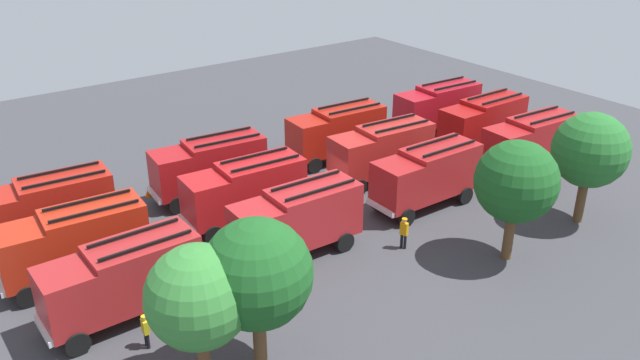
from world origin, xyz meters
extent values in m
plane|color=#38383D|center=(0.00, 0.00, 0.00)|extent=(66.43, 66.43, 0.00)
cube|color=#A2121D|center=(-12.26, -4.50, 2.10)|extent=(2.33, 2.61, 2.60)
cube|color=#8C9EAD|center=(-11.21, -4.56, 2.41)|extent=(0.19, 2.13, 1.46)
cube|color=#A2121D|center=(-15.75, -4.31, 2.25)|extent=(4.93, 2.75, 2.90)
cube|color=black|center=(-15.72, -3.63, 3.82)|extent=(4.32, 0.35, 0.12)
cube|color=black|center=(-15.79, -5.00, 3.82)|extent=(4.32, 0.35, 0.12)
cube|color=silver|center=(-11.06, -4.56, 0.95)|extent=(0.33, 2.38, 0.28)
cylinder|color=black|center=(-12.00, -3.31, 0.55)|extent=(1.12, 0.41, 1.10)
cylinder|color=black|center=(-12.12, -5.71, 0.55)|extent=(1.12, 0.41, 1.10)
cylinder|color=black|center=(-16.89, -3.05, 0.55)|extent=(1.12, 0.41, 1.10)
cylinder|color=black|center=(-17.02, -5.45, 0.55)|extent=(1.12, 0.41, 1.10)
cube|color=#A0190F|center=(-2.45, -4.81, 2.10)|extent=(2.36, 2.64, 2.60)
cube|color=#8C9EAD|center=(-1.40, -4.88, 2.41)|extent=(0.22, 2.13, 1.46)
cube|color=#A0190F|center=(-5.94, -4.58, 2.25)|extent=(4.95, 2.81, 2.90)
cube|color=black|center=(-5.90, -3.89, 3.82)|extent=(4.32, 0.40, 0.12)
cube|color=black|center=(-5.99, -5.27, 3.82)|extent=(4.32, 0.40, 0.12)
cube|color=silver|center=(-1.25, -4.89, 0.95)|extent=(0.36, 2.38, 0.28)
cylinder|color=black|center=(-2.17, -3.63, 0.55)|extent=(1.12, 0.42, 1.10)
cylinder|color=black|center=(-2.33, -6.02, 0.55)|extent=(1.12, 0.42, 1.10)
cylinder|color=black|center=(-7.06, -3.30, 0.55)|extent=(1.12, 0.42, 1.10)
cylinder|color=black|center=(-7.22, -5.70, 0.55)|extent=(1.12, 0.42, 1.10)
cube|color=maroon|center=(7.65, -4.83, 2.10)|extent=(2.43, 2.70, 2.60)
cube|color=#8C9EAD|center=(8.69, -4.93, 2.41)|extent=(0.29, 2.12, 1.46)
cube|color=maroon|center=(4.17, -4.49, 2.25)|extent=(5.02, 2.96, 2.90)
cube|color=black|center=(4.23, -3.80, 3.82)|extent=(4.31, 0.54, 0.12)
cube|color=black|center=(4.10, -5.17, 3.82)|extent=(4.31, 0.54, 0.12)
cube|color=silver|center=(8.84, -4.95, 0.95)|extent=(0.43, 2.38, 0.28)
cylinder|color=black|center=(7.97, -3.66, 0.55)|extent=(1.13, 0.46, 1.10)
cylinder|color=black|center=(7.73, -6.04, 0.55)|extent=(1.13, 0.46, 1.10)
cylinder|color=black|center=(3.09, -3.18, 0.55)|extent=(1.13, 0.46, 1.10)
cylinder|color=black|center=(2.85, -5.57, 0.55)|extent=(1.13, 0.46, 1.10)
cube|color=#A11C12|center=(13.97, -4.66, 2.25)|extent=(4.98, 2.87, 2.90)
cube|color=black|center=(14.03, -3.98, 3.82)|extent=(4.32, 0.46, 0.12)
cube|color=black|center=(13.92, -5.35, 3.82)|extent=(4.32, 0.46, 0.12)
cylinder|color=black|center=(17.76, -3.76, 0.55)|extent=(1.12, 0.43, 1.10)
cylinder|color=black|center=(12.87, -3.37, 0.55)|extent=(1.12, 0.43, 1.10)
cylinder|color=black|center=(12.68, -5.77, 0.55)|extent=(1.12, 0.43, 1.10)
cube|color=#9C1110|center=(-12.49, 0.06, 2.10)|extent=(2.21, 2.51, 2.60)
cube|color=#8C9EAD|center=(-11.44, 0.07, 2.41)|extent=(0.09, 2.13, 1.46)
cube|color=#9C1110|center=(-15.99, 0.05, 2.25)|extent=(4.81, 2.52, 2.90)
cube|color=black|center=(-15.99, 0.74, 3.82)|extent=(4.32, 0.14, 0.12)
cube|color=black|center=(-15.99, -0.64, 3.82)|extent=(4.32, 0.14, 0.12)
cube|color=silver|center=(-11.29, 0.07, 0.95)|extent=(0.21, 2.38, 0.28)
cylinder|color=black|center=(-12.30, 1.26, 0.55)|extent=(1.10, 0.35, 1.10)
cylinder|color=black|center=(-12.29, -1.14, 0.55)|extent=(1.10, 0.35, 1.10)
cylinder|color=black|center=(-17.20, 1.24, 0.55)|extent=(1.10, 0.35, 1.10)
cylinder|color=black|center=(-17.19, -1.16, 0.55)|extent=(1.10, 0.35, 1.10)
cube|color=#A8221E|center=(-2.70, -0.28, 2.10)|extent=(2.39, 2.66, 2.60)
cube|color=#8C9EAD|center=(-1.65, -0.36, 2.41)|extent=(0.24, 2.12, 1.46)
cube|color=#A8221E|center=(-6.19, -0.01, 2.25)|extent=(4.98, 2.86, 2.90)
cube|color=black|center=(-6.14, 0.67, 3.82)|extent=(4.32, 0.45, 0.12)
cube|color=black|center=(-6.24, -0.70, 3.82)|extent=(4.32, 0.45, 0.12)
cube|color=silver|center=(-1.50, -0.37, 0.95)|extent=(0.38, 2.38, 0.28)
cylinder|color=black|center=(-2.41, 0.90, 0.55)|extent=(1.12, 0.43, 1.10)
cylinder|color=black|center=(-2.59, -1.49, 0.55)|extent=(1.12, 0.43, 1.10)
cylinder|color=black|center=(-7.29, 1.27, 0.55)|extent=(1.12, 0.43, 1.10)
cylinder|color=black|center=(-7.48, -1.12, 0.55)|extent=(1.12, 0.43, 1.10)
cube|color=#AE171A|center=(7.65, -0.35, 2.10)|extent=(2.36, 2.64, 2.60)
cube|color=#8C9EAD|center=(8.70, -0.42, 2.41)|extent=(0.22, 2.13, 1.46)
cube|color=#AE171A|center=(4.16, -0.13, 2.25)|extent=(4.95, 2.80, 2.90)
cube|color=black|center=(4.20, 0.56, 3.82)|extent=(4.32, 0.40, 0.12)
cube|color=black|center=(4.12, -0.81, 3.82)|extent=(4.32, 0.40, 0.12)
cube|color=silver|center=(8.85, -0.43, 0.95)|extent=(0.35, 2.38, 0.28)
cylinder|color=black|center=(7.93, 0.83, 0.55)|extent=(1.12, 0.42, 1.10)
cylinder|color=black|center=(7.77, -1.56, 0.55)|extent=(1.12, 0.42, 1.10)
cylinder|color=black|center=(3.04, 1.15, 0.55)|extent=(1.12, 0.42, 1.10)
cylinder|color=black|center=(2.88, -1.25, 0.55)|extent=(1.12, 0.42, 1.10)
cube|color=#AE2311|center=(17.40, -0.34, 2.10)|extent=(2.37, 2.65, 2.60)
cube|color=#AE2311|center=(13.91, -0.10, 2.25)|extent=(4.96, 2.83, 2.90)
cube|color=black|center=(13.96, 0.59, 3.82)|extent=(4.32, 0.42, 0.12)
cube|color=black|center=(13.86, -0.78, 3.82)|extent=(4.32, 0.42, 0.12)
cylinder|color=black|center=(17.69, 0.84, 0.55)|extent=(1.12, 0.43, 1.10)
cylinder|color=black|center=(17.52, -1.55, 0.55)|extent=(1.12, 0.43, 1.10)
cylinder|color=black|center=(12.80, 1.18, 0.55)|extent=(1.12, 0.43, 1.10)
cylinder|color=black|center=(12.63, -1.21, 0.55)|extent=(1.12, 0.43, 1.10)
cube|color=maroon|center=(-11.97, 4.54, 2.10)|extent=(2.36, 2.64, 2.60)
cube|color=#8C9EAD|center=(-10.92, 4.47, 2.41)|extent=(0.22, 2.13, 1.46)
cube|color=maroon|center=(-15.46, 4.77, 2.25)|extent=(4.96, 2.81, 2.90)
cube|color=black|center=(-15.42, 5.45, 3.82)|extent=(4.32, 0.41, 0.12)
cube|color=black|center=(-15.51, 4.08, 3.82)|extent=(4.32, 0.41, 0.12)
cube|color=silver|center=(-10.77, 4.46, 0.95)|extent=(0.36, 2.38, 0.28)
cylinder|color=black|center=(-11.69, 5.72, 0.55)|extent=(1.12, 0.42, 1.10)
cylinder|color=black|center=(-11.85, 3.33, 0.55)|extent=(1.12, 0.42, 1.10)
cylinder|color=black|center=(-16.58, 6.05, 0.55)|extent=(1.12, 0.42, 1.10)
cylinder|color=black|center=(-16.74, 3.65, 0.55)|extent=(1.12, 0.42, 1.10)
cube|color=maroon|center=(-2.31, 4.43, 2.10)|extent=(2.22, 2.52, 2.60)
cube|color=#8C9EAD|center=(-1.26, 4.42, 2.41)|extent=(0.10, 2.13, 1.46)
cube|color=maroon|center=(-5.81, 4.47, 2.25)|extent=(4.82, 2.55, 2.90)
cube|color=black|center=(-5.80, 5.15, 3.82)|extent=(4.32, 0.16, 0.12)
cube|color=black|center=(-5.81, 3.78, 3.82)|extent=(4.32, 0.16, 0.12)
cube|color=silver|center=(-1.11, 4.42, 0.95)|extent=(0.22, 2.38, 0.28)
cylinder|color=black|center=(-2.10, 5.63, 0.55)|extent=(1.10, 0.36, 1.10)
cylinder|color=black|center=(-2.12, 3.23, 0.55)|extent=(1.10, 0.36, 1.10)
cylinder|color=black|center=(-7.00, 5.68, 0.55)|extent=(1.10, 0.36, 1.10)
cylinder|color=black|center=(-7.02, 3.28, 0.55)|extent=(1.10, 0.36, 1.10)
cube|color=#A61E21|center=(7.22, 4.38, 2.10)|extent=(2.27, 2.57, 2.60)
cube|color=#8C9EAD|center=(8.27, 4.34, 2.41)|extent=(0.14, 2.13, 1.46)
cube|color=#A61E21|center=(3.72, 4.48, 2.25)|extent=(4.87, 2.64, 2.90)
cube|color=black|center=(3.74, 5.17, 3.82)|extent=(4.32, 0.25, 0.12)
cube|color=black|center=(3.70, 3.80, 3.82)|extent=(4.32, 0.25, 0.12)
cube|color=silver|center=(8.42, 4.34, 0.95)|extent=(0.27, 2.38, 0.28)
cylinder|color=black|center=(7.45, 5.57, 0.55)|extent=(1.11, 0.38, 1.10)
cylinder|color=black|center=(7.38, 3.17, 0.55)|extent=(1.11, 0.38, 1.10)
cylinder|color=black|center=(2.55, 5.72, 0.55)|extent=(1.11, 0.38, 1.10)
cylinder|color=black|center=(2.48, 3.32, 0.55)|extent=(1.11, 0.38, 1.10)
cube|color=maroon|center=(16.73, 4.47, 2.10)|extent=(2.22, 2.52, 2.60)
cube|color=#8C9EAD|center=(17.78, 4.48, 2.41)|extent=(0.10, 2.13, 1.46)
cube|color=maroon|center=(13.23, 4.43, 2.25)|extent=(4.82, 2.55, 2.90)
cube|color=black|center=(13.22, 5.12, 3.82)|extent=(4.32, 0.16, 0.12)
cube|color=black|center=(13.23, 3.75, 3.82)|extent=(4.32, 0.16, 0.12)
cube|color=silver|center=(17.93, 4.48, 0.95)|extent=(0.22, 2.38, 0.28)
cylinder|color=black|center=(16.91, 5.67, 0.55)|extent=(1.10, 0.36, 1.10)
cylinder|color=black|center=(16.94, 3.27, 0.55)|extent=(1.10, 0.36, 1.10)
cylinder|color=black|center=(12.02, 5.62, 0.55)|extent=(1.10, 0.36, 1.10)
cylinder|color=black|center=(12.04, 3.22, 0.55)|extent=(1.10, 0.36, 1.10)
cylinder|color=black|center=(-9.20, -1.01, 0.37)|extent=(0.16, 0.16, 0.74)
cylinder|color=black|center=(-9.23, -0.80, 0.37)|extent=(0.16, 0.16, 0.74)
cube|color=#B7140F|center=(-9.21, -0.91, 1.07)|extent=(0.31, 0.45, 0.65)
sphere|color=tan|center=(-9.21, -0.91, 1.49)|extent=(0.21, 0.21, 0.21)
cylinder|color=#B7140F|center=(-9.21, -0.91, 1.58)|extent=(0.26, 0.26, 0.06)
cylinder|color=black|center=(14.61, 1.77, 0.41)|extent=(0.16, 0.16, 0.82)
cylinder|color=black|center=(14.42, 1.70, 0.41)|extent=(0.16, 0.16, 0.82)
cube|color=gold|center=(14.51, 1.73, 1.18)|extent=(0.48, 0.37, 0.71)
sphere|color=beige|center=(14.51, 1.73, 1.65)|extent=(0.23, 0.23, 0.23)
cylinder|color=gold|center=(14.51, 1.73, 1.74)|extent=(0.29, 0.29, 0.07)
cylinder|color=black|center=(-17.53, -8.17, 0.39)|extent=(0.16, 0.16, 0.78)
cylinder|color=black|center=(-17.33, -8.24, 0.39)|extent=(0.16, 0.16, 0.78)
cube|color=black|center=(-17.43, -8.21, 1.12)|extent=(0.48, 0.37, 0.68)
sphere|color=brown|center=(-17.43, -8.21, 1.57)|extent=(0.22, 0.22, 0.22)
cylinder|color=black|center=(-17.43, -8.21, 1.66)|extent=(0.28, 0.28, 0.07)
cylinder|color=black|center=(-0.20, 7.28, 0.42)|extent=(0.16, 0.16, 0.84)
cylinder|color=black|center=(-0.27, 7.48, 0.42)|extent=(0.16, 0.16, 0.84)
cube|color=orange|center=(-0.24, 7.38, 1.20)|extent=(0.36, 0.47, 0.73)
sphere|color=beige|center=(-0.24, 7.38, 1.69)|extent=(0.24, 0.24, 0.24)
cylinder|color=orange|center=(-0.24, 7.38, 1.78)|extent=(0.30, 0.30, 0.07)
cylinder|color=black|center=(14.36, 6.85, 0.37)|extent=(0.16, 0.16, 0.75)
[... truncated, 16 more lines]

